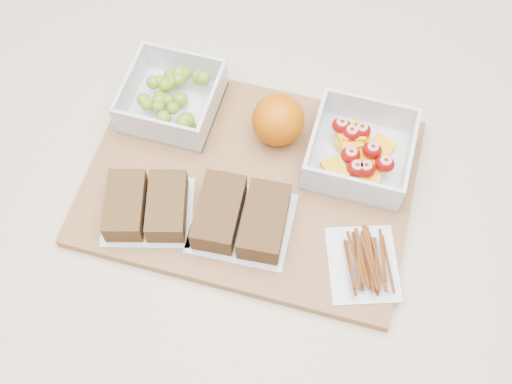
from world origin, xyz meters
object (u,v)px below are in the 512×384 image
(pretzel_bag, at_px, (364,261))
(sandwich_bag_center, at_px, (242,217))
(sandwich_bag_left, at_px, (146,206))
(grape_container, at_px, (173,97))
(cutting_board, at_px, (250,182))
(fruit_container, at_px, (359,152))
(orange, at_px, (278,120))

(pretzel_bag, bearing_deg, sandwich_bag_center, 175.43)
(sandwich_bag_left, height_order, sandwich_bag_center, sandwich_bag_center)
(grape_container, xyz_separation_m, sandwich_bag_left, (0.02, -0.16, -0.01))
(cutting_board, distance_m, fruit_container, 0.15)
(sandwich_bag_left, bearing_deg, grape_container, 97.75)
(sandwich_bag_left, bearing_deg, cutting_board, 36.45)
(grape_container, xyz_separation_m, orange, (0.15, -0.01, 0.01))
(grape_container, distance_m, sandwich_bag_center, 0.20)
(cutting_board, bearing_deg, orange, 76.92)
(fruit_container, distance_m, sandwich_bag_center, 0.18)
(grape_container, distance_m, orange, 0.15)
(cutting_board, xyz_separation_m, grape_container, (-0.13, 0.08, 0.03))
(orange, bearing_deg, sandwich_bag_left, -128.83)
(sandwich_bag_center, xyz_separation_m, pretzel_bag, (0.16, -0.01, -0.01))
(grape_container, relative_size, sandwich_bag_left, 0.91)
(cutting_board, relative_size, sandwich_bag_left, 3.13)
(pretzel_bag, bearing_deg, orange, 134.07)
(grape_container, xyz_separation_m, fruit_container, (0.26, -0.02, -0.00))
(cutting_board, bearing_deg, sandwich_bag_center, -83.07)
(fruit_container, bearing_deg, sandwich_bag_center, -132.69)
(orange, height_order, pretzel_bag, orange)
(grape_container, relative_size, sandwich_bag_center, 0.94)
(orange, height_order, sandwich_bag_left, orange)
(fruit_container, bearing_deg, sandwich_bag_left, -148.29)
(cutting_board, bearing_deg, sandwich_bag_left, -144.14)
(sandwich_bag_left, relative_size, sandwich_bag_center, 1.03)
(grape_container, distance_m, pretzel_bag, 0.34)
(sandwich_bag_left, bearing_deg, sandwich_bag_center, 8.17)
(cutting_board, distance_m, grape_container, 0.16)
(sandwich_bag_left, height_order, pretzel_bag, sandwich_bag_left)
(orange, height_order, sandwich_bag_center, orange)
(cutting_board, relative_size, orange, 6.02)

